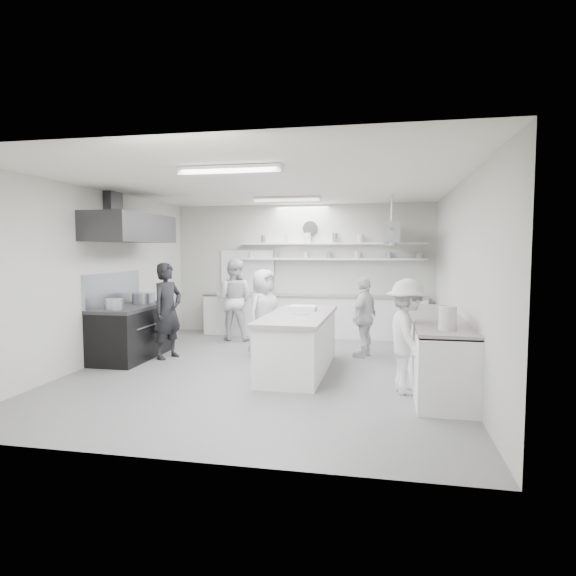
% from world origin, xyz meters
% --- Properties ---
extents(floor, '(6.00, 7.00, 0.02)m').
position_xyz_m(floor, '(0.00, 0.00, -0.01)').
color(floor, gray).
rests_on(floor, ground).
extents(ceiling, '(6.00, 7.00, 0.02)m').
position_xyz_m(ceiling, '(0.00, 0.00, 3.01)').
color(ceiling, silver).
rests_on(ceiling, wall_back).
extents(wall_back, '(6.00, 0.04, 3.00)m').
position_xyz_m(wall_back, '(0.00, 3.50, 1.50)').
color(wall_back, beige).
rests_on(wall_back, floor).
extents(wall_front, '(6.00, 0.04, 3.00)m').
position_xyz_m(wall_front, '(0.00, -3.50, 1.50)').
color(wall_front, beige).
rests_on(wall_front, floor).
extents(wall_left, '(0.04, 7.00, 3.00)m').
position_xyz_m(wall_left, '(-3.00, 0.00, 1.50)').
color(wall_left, beige).
rests_on(wall_left, floor).
extents(wall_right, '(0.04, 7.00, 3.00)m').
position_xyz_m(wall_right, '(3.00, 0.00, 1.50)').
color(wall_right, beige).
rests_on(wall_right, floor).
extents(stove, '(0.80, 1.80, 0.90)m').
position_xyz_m(stove, '(-2.60, 0.40, 0.45)').
color(stove, black).
rests_on(stove, floor).
extents(exhaust_hood, '(0.85, 2.00, 0.50)m').
position_xyz_m(exhaust_hood, '(-2.60, 0.40, 2.35)').
color(exhaust_hood, '#333336').
rests_on(exhaust_hood, wall_left).
extents(back_counter, '(5.00, 0.60, 0.92)m').
position_xyz_m(back_counter, '(0.30, 3.20, 0.46)').
color(back_counter, white).
rests_on(back_counter, floor).
extents(shelf_lower, '(4.20, 0.26, 0.04)m').
position_xyz_m(shelf_lower, '(0.70, 3.37, 1.75)').
color(shelf_lower, white).
rests_on(shelf_lower, wall_back).
extents(shelf_upper, '(4.20, 0.26, 0.04)m').
position_xyz_m(shelf_upper, '(0.70, 3.37, 2.10)').
color(shelf_upper, white).
rests_on(shelf_upper, wall_back).
extents(pass_through_window, '(1.30, 0.04, 1.00)m').
position_xyz_m(pass_through_window, '(-1.30, 3.48, 1.45)').
color(pass_through_window, black).
rests_on(pass_through_window, wall_back).
extents(wall_clock, '(0.32, 0.05, 0.32)m').
position_xyz_m(wall_clock, '(0.20, 3.46, 2.45)').
color(wall_clock, silver).
rests_on(wall_clock, wall_back).
extents(right_counter, '(0.74, 3.30, 0.94)m').
position_xyz_m(right_counter, '(2.65, -0.20, 0.47)').
color(right_counter, white).
rests_on(right_counter, floor).
extents(pot_rack, '(0.30, 1.60, 0.40)m').
position_xyz_m(pot_rack, '(2.00, 2.40, 2.30)').
color(pot_rack, '#A3A7B1').
rests_on(pot_rack, ceiling).
extents(light_fixture_front, '(1.30, 0.25, 0.10)m').
position_xyz_m(light_fixture_front, '(0.00, -1.80, 2.94)').
color(light_fixture_front, white).
rests_on(light_fixture_front, ceiling).
extents(light_fixture_rear, '(1.30, 0.25, 0.10)m').
position_xyz_m(light_fixture_rear, '(0.00, 1.80, 2.94)').
color(light_fixture_rear, white).
rests_on(light_fixture_rear, ceiling).
extents(prep_island, '(0.94, 2.42, 0.89)m').
position_xyz_m(prep_island, '(0.53, 0.02, 0.44)').
color(prep_island, white).
rests_on(prep_island, floor).
extents(stove_pot, '(0.42, 0.42, 0.24)m').
position_xyz_m(stove_pot, '(-2.60, 0.83, 1.03)').
color(stove_pot, '#A3A7B1').
rests_on(stove_pot, stove).
extents(cook_stove, '(0.62, 0.74, 1.73)m').
position_xyz_m(cook_stove, '(-1.96, 0.49, 0.86)').
color(cook_stove, black).
rests_on(cook_stove, floor).
extents(cook_back, '(0.88, 0.69, 1.76)m').
position_xyz_m(cook_back, '(-1.32, 2.43, 0.88)').
color(cook_back, silver).
rests_on(cook_back, floor).
extents(cook_island_left, '(0.79, 0.92, 1.60)m').
position_xyz_m(cook_island_left, '(-0.31, 1.05, 0.80)').
color(cook_island_left, silver).
rests_on(cook_island_left, floor).
extents(cook_island_right, '(0.66, 0.93, 1.47)m').
position_xyz_m(cook_island_right, '(1.53, 1.30, 0.73)').
color(cook_island_right, silver).
rests_on(cook_island_right, floor).
extents(cook_right, '(0.79, 1.12, 1.58)m').
position_xyz_m(cook_right, '(2.20, -0.87, 0.79)').
color(cook_right, silver).
rests_on(cook_right, floor).
extents(bowl_island_a, '(0.31, 0.31, 0.06)m').
position_xyz_m(bowl_island_a, '(0.58, -0.02, 0.92)').
color(bowl_island_a, '#A3A7B1').
rests_on(bowl_island_a, prep_island).
extents(bowl_island_b, '(0.23, 0.23, 0.06)m').
position_xyz_m(bowl_island_b, '(0.39, 0.10, 0.92)').
color(bowl_island_b, white).
rests_on(bowl_island_b, prep_island).
extents(bowl_right, '(0.25, 0.25, 0.06)m').
position_xyz_m(bowl_right, '(2.85, 0.16, 0.97)').
color(bowl_right, white).
rests_on(bowl_right, right_counter).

